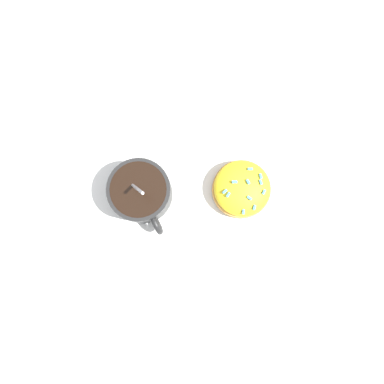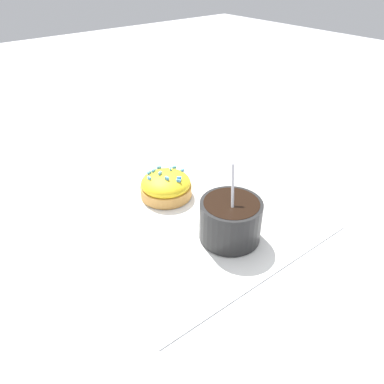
# 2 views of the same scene
# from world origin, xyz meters

# --- Properties ---
(ground_plane) EXTENTS (3.00, 3.00, 0.00)m
(ground_plane) POSITION_xyz_m (0.00, 0.00, 0.00)
(ground_plane) COLOR #B2B2B7
(paper_napkin) EXTENTS (0.33, 0.34, 0.00)m
(paper_napkin) POSITION_xyz_m (0.00, 0.00, 0.00)
(paper_napkin) COLOR white
(paper_napkin) RESTS_ON ground_plane
(coffee_cup) EXTENTS (0.09, 0.11, 0.11)m
(coffee_cup) POSITION_xyz_m (-0.07, -0.01, 0.04)
(coffee_cup) COLOR black
(coffee_cup) RESTS_ON paper_napkin
(frosted_pastry) EXTENTS (0.09, 0.09, 0.04)m
(frosted_pastry) POSITION_xyz_m (0.07, -0.01, 0.02)
(frosted_pastry) COLOR #D19347
(frosted_pastry) RESTS_ON paper_napkin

